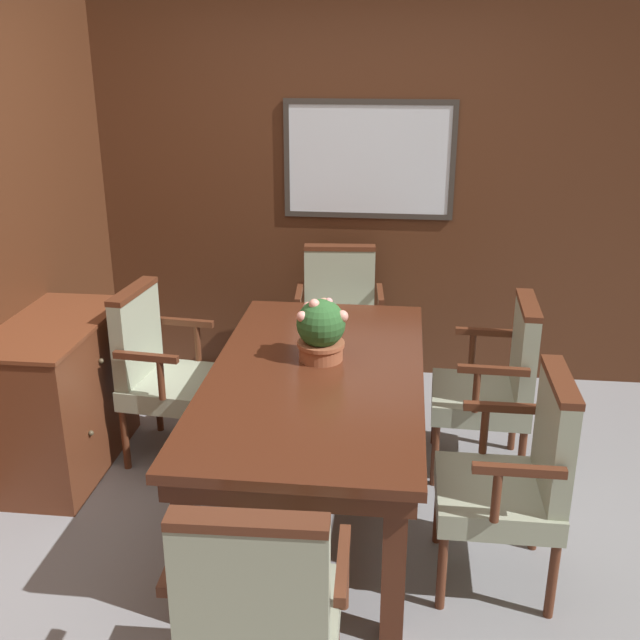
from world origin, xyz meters
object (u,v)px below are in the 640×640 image
potted_plant (321,330)px  chair_right_near (517,474)px  chair_head_near (259,613)px  chair_left_far (161,367)px  dining_table (316,388)px  sideboard_cabinet (60,396)px  chair_head_far (339,317)px  chair_right_far (496,381)px

potted_plant → chair_right_near: bearing=-33.9°
chair_head_near → chair_left_far: 2.01m
dining_table → chair_head_near: bearing=-90.7°
sideboard_cabinet → chair_left_far: bearing=22.0°
sideboard_cabinet → chair_head_near: bearing=-48.9°
dining_table → chair_head_near: chair_head_near is taller
chair_head_far → dining_table: bearing=-94.2°
dining_table → chair_right_near: chair_right_near is taller
chair_head_far → chair_left_far: bearing=-139.3°
chair_right_near → chair_left_far: (-1.80, 0.88, 0.00)m
dining_table → chair_right_far: chair_right_far is taller
sideboard_cabinet → chair_right_far: bearing=5.8°
chair_right_near → potted_plant: (-0.88, 0.59, 0.37)m
chair_head_near → chair_head_far: 2.71m
chair_head_near → potted_plant: bearing=-92.8°
chair_right_far → sideboard_cabinet: bearing=-82.2°
chair_head_near → chair_right_far: bearing=-118.5°
dining_table → chair_left_far: bearing=154.8°
dining_table → chair_head_far: bearing=90.4°
potted_plant → chair_left_far: bearing=162.5°
chair_head_near → potted_plant: potted_plant is taller
chair_left_far → potted_plant: 1.03m
chair_right_near → chair_left_far: bearing=-116.0°
chair_right_far → chair_left_far: bearing=-87.0°
chair_left_far → chair_head_far: bearing=-39.0°
dining_table → chair_right_far: size_ratio=2.01×
chair_right_far → chair_right_near: bearing=1.7°
chair_right_near → chair_left_far: size_ratio=1.00×
chair_head_near → chair_left_far: size_ratio=1.00×
chair_right_far → chair_head_near: bearing=-24.5°
chair_right_near → chair_head_far: same height
chair_left_far → potted_plant: potted_plant is taller
chair_right_far → chair_head_far: (-0.91, 0.88, 0.00)m
chair_head_near → chair_right_near: (0.91, 0.91, 0.00)m
chair_head_far → sideboard_cabinet: bearing=-146.1°
chair_right_near → chair_head_far: (-0.90, 1.79, 0.00)m
chair_head_near → chair_right_near: bearing=-136.8°
dining_table → chair_right_near: bearing=-27.1°
chair_right_near → chair_right_far: same height
chair_head_near → chair_right_near: 1.29m
potted_plant → chair_head_far: bearing=90.8°
chair_right_near → chair_right_far: bearing=179.7°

